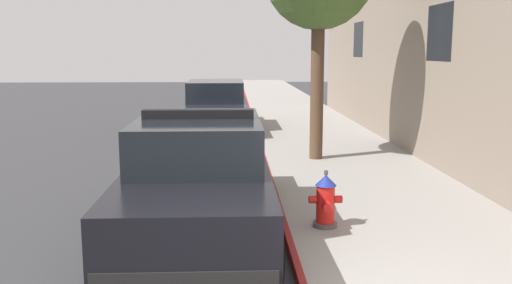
% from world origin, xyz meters
% --- Properties ---
extents(ground_plane, '(33.13, 60.00, 0.20)m').
position_xyz_m(ground_plane, '(-4.36, 10.00, -0.10)').
color(ground_plane, '#353538').
extents(sidewalk_pavement, '(3.28, 60.00, 0.15)m').
position_xyz_m(sidewalk_pavement, '(1.64, 10.00, 0.08)').
color(sidewalk_pavement, gray).
rests_on(sidewalk_pavement, ground).
extents(curb_painted_edge, '(0.08, 60.00, 0.15)m').
position_xyz_m(curb_painted_edge, '(-0.04, 10.00, 0.08)').
color(curb_painted_edge, maroon).
rests_on(curb_painted_edge, ground).
extents(police_cruiser, '(1.94, 4.84, 1.68)m').
position_xyz_m(police_cruiser, '(-1.19, 3.46, 0.74)').
color(police_cruiser, black).
rests_on(police_cruiser, ground).
extents(parked_car_silver_ahead, '(1.94, 4.84, 1.56)m').
position_xyz_m(parked_car_silver_ahead, '(-1.22, 12.74, 0.74)').
color(parked_car_silver_ahead, black).
rests_on(parked_car_silver_ahead, ground).
extents(fire_hydrant, '(0.44, 0.40, 0.76)m').
position_xyz_m(fire_hydrant, '(0.48, 3.14, 0.50)').
color(fire_hydrant, '#4C4C51').
rests_on(fire_hydrant, sidewalk_pavement).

